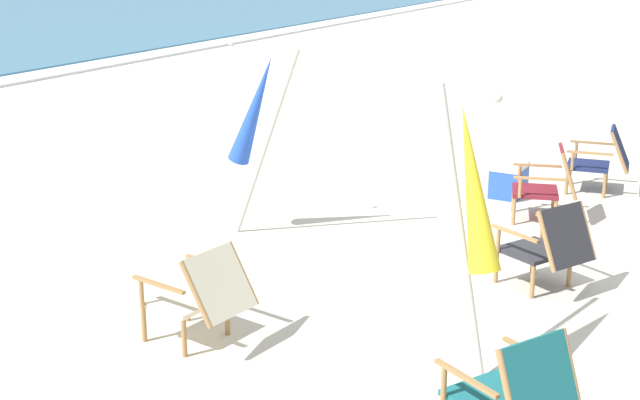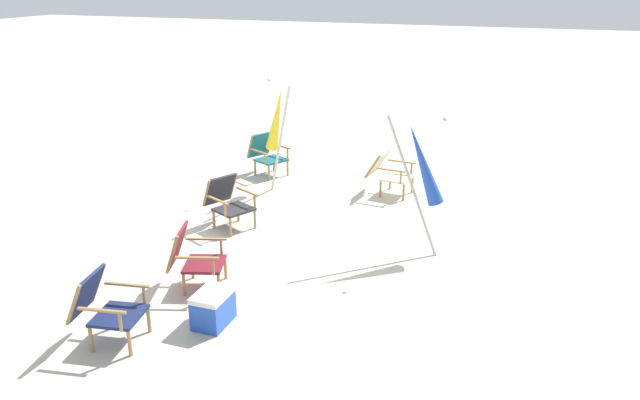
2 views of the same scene
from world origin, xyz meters
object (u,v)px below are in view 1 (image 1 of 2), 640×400
beach_chair_back_right (549,244)px  umbrella_furled_yellow (473,191)px  beach_chair_back_left (516,391)px  umbrella_furled_blue (255,112)px  beach_chair_mid_center (201,293)px  beach_chair_far_center (550,182)px  cooler_box (509,179)px  beach_chair_front_right (602,158)px

beach_chair_back_right → umbrella_furled_yellow: umbrella_furled_yellow is taller
beach_chair_back_left → beach_chair_back_right: bearing=11.7°
beach_chair_back_left → umbrella_furled_blue: bearing=53.4°
beach_chair_mid_center → umbrella_furled_yellow: 2.18m
beach_chair_mid_center → umbrella_furled_blue: bearing=23.7°
beach_chair_far_center → umbrella_furled_blue: umbrella_furled_blue is taller
cooler_box → beach_chair_back_left: bearing=-161.7°
beach_chair_front_right → beach_chair_mid_center: (-5.69, 1.70, -0.01)m
beach_chair_front_right → beach_chair_back_left: 6.06m
beach_chair_mid_center → umbrella_furled_yellow: bearing=-71.6°
umbrella_furled_blue → beach_chair_front_right: bearing=-38.9°
beach_chair_mid_center → umbrella_furled_blue: umbrella_furled_blue is taller
beach_chair_far_center → beach_chair_front_right: size_ratio=1.02×
beach_chair_far_center → umbrella_furled_blue: (-1.98, 2.47, 0.87)m
beach_chair_back_right → umbrella_furled_yellow: size_ratio=0.44×
beach_chair_front_right → umbrella_furled_blue: 4.41m
beach_chair_far_center → beach_chair_front_right: 1.41m
beach_chair_far_center → beach_chair_back_left: beach_chair_far_center is taller
beach_chair_mid_center → umbrella_furled_yellow: umbrella_furled_yellow is taller
umbrella_furled_yellow → beach_chair_front_right: bearing=2.0°
beach_chair_front_right → cooler_box: bearing=127.0°
beach_chair_back_left → umbrella_furled_yellow: size_ratio=0.43×
umbrella_furled_yellow → beach_chair_mid_center: bearing=108.4°
umbrella_furled_blue → cooler_box: size_ratio=4.07×
beach_chair_back_right → cooler_box: size_ratio=1.83×
beach_chair_far_center → beach_chair_back_left: size_ratio=0.93×
beach_chair_far_center → beach_chair_mid_center: 4.54m
beach_chair_front_right → umbrella_furled_blue: bearing=141.1°
umbrella_furled_blue → cooler_box: (2.67, -1.80, -1.10)m
beach_chair_back_left → cooler_box: (5.31, 1.75, -0.23)m
beach_chair_back_right → beach_chair_front_right: 3.36m
beach_chair_back_left → cooler_box: 5.60m
beach_chair_mid_center → umbrella_furled_blue: size_ratio=0.42×
beach_chair_back_right → beach_chair_front_right: size_ratio=1.12×
beach_chair_back_right → beach_chair_mid_center: beach_chair_back_right is taller
beach_chair_back_right → beach_chair_back_left: bearing=-168.3°
beach_chair_mid_center → umbrella_furled_blue: (2.33, 1.02, 0.88)m
beach_chair_far_center → umbrella_furled_yellow: 3.81m
beach_chair_mid_center → cooler_box: size_ratio=1.71×
beach_chair_mid_center → cooler_box: (5.00, -0.78, -0.22)m
beach_chair_mid_center → umbrella_furled_yellow: size_ratio=0.41×
beach_chair_front_right → beach_chair_back_left: (-6.00, -0.84, 0.00)m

